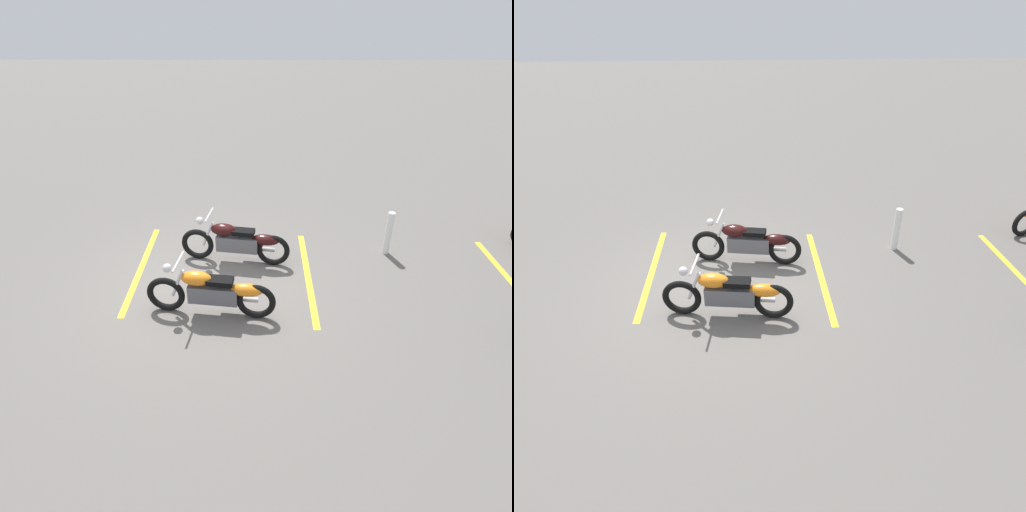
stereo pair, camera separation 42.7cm
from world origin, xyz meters
TOP-DOWN VIEW (x-y plane):
  - ground_plane at (0.00, 0.00)m, footprint 60.00×60.00m
  - motorcycle_bright_foreground at (0.32, -0.85)m, footprint 2.23×0.62m
  - motorcycle_dark_foreground at (0.65, 0.84)m, footprint 2.22×0.64m
  - bollard_post at (3.77, 1.21)m, footprint 0.14×0.14m
  - parking_stripe_near at (-1.29, 0.60)m, footprint 0.14×3.20m
  - parking_stripe_mid at (2.04, 0.33)m, footprint 0.14×3.20m

SIDE VIEW (x-z plane):
  - ground_plane at x=0.00m, z-range 0.00..0.00m
  - parking_stripe_near at x=-1.29m, z-range 0.00..0.01m
  - parking_stripe_mid at x=2.04m, z-range 0.00..0.01m
  - motorcycle_bright_foreground at x=0.32m, z-range -0.06..0.98m
  - motorcycle_dark_foreground at x=0.65m, z-range -0.06..0.98m
  - bollard_post at x=3.77m, z-range 0.00..0.94m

